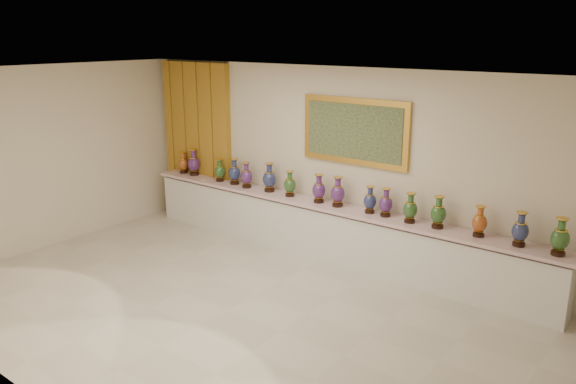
{
  "coord_description": "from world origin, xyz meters",
  "views": [
    {
      "loc": [
        4.66,
        -4.74,
        3.47
      ],
      "look_at": [
        -0.32,
        1.7,
        1.16
      ],
      "focal_mm": 35.0,
      "sensor_mm": 36.0,
      "label": 1
    }
  ],
  "objects_px": {
    "counter": "(326,232)",
    "vase_1": "(194,164)",
    "vase_2": "(220,171)",
    "vase_0": "(183,164)"
  },
  "relations": [
    {
      "from": "vase_1",
      "to": "vase_2",
      "type": "bearing_deg",
      "value": -2.5
    },
    {
      "from": "vase_2",
      "to": "vase_0",
      "type": "bearing_deg",
      "value": 179.15
    },
    {
      "from": "vase_0",
      "to": "vase_1",
      "type": "bearing_deg",
      "value": 3.37
    },
    {
      "from": "counter",
      "to": "vase_1",
      "type": "relative_size",
      "value": 14.87
    },
    {
      "from": "counter",
      "to": "vase_2",
      "type": "relative_size",
      "value": 17.93
    },
    {
      "from": "counter",
      "to": "vase_0",
      "type": "xyz_separation_m",
      "value": [
        -3.28,
        0.0,
        0.65
      ]
    },
    {
      "from": "vase_1",
      "to": "vase_0",
      "type": "bearing_deg",
      "value": -176.63
    },
    {
      "from": "vase_0",
      "to": "vase_1",
      "type": "height_order",
      "value": "vase_1"
    },
    {
      "from": "counter",
      "to": "vase_1",
      "type": "height_order",
      "value": "vase_1"
    },
    {
      "from": "counter",
      "to": "vase_2",
      "type": "xyz_separation_m",
      "value": [
        -2.3,
        -0.01,
        0.65
      ]
    }
  ]
}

